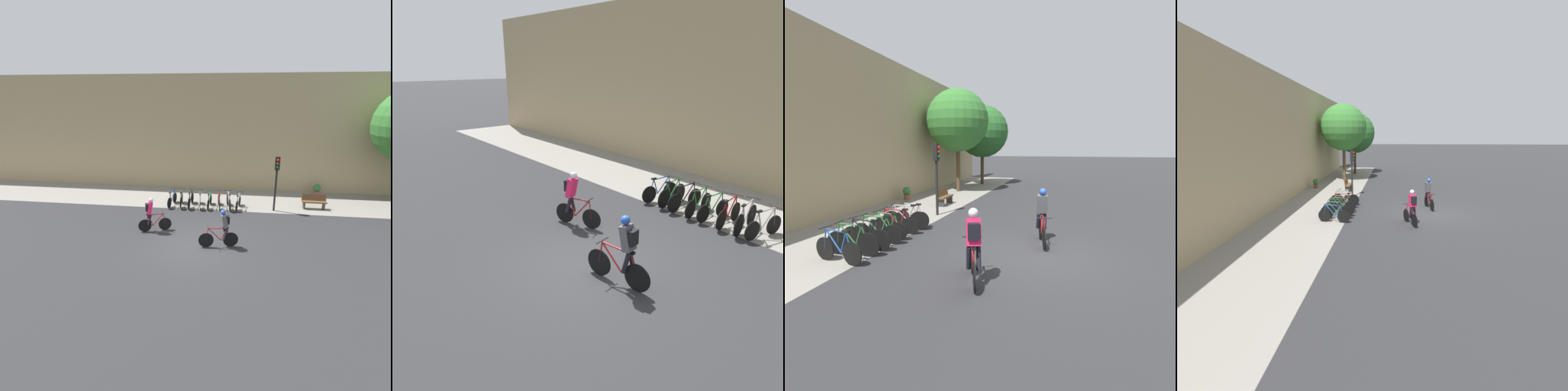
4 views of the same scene
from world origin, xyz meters
TOP-DOWN VIEW (x-y plane):
  - ground at (0.00, 0.00)m, footprint 200.00×200.00m
  - kerb_strip at (0.00, 6.75)m, footprint 44.00×4.50m
  - cyclist_pink at (-2.42, 1.18)m, footprint 1.58×0.68m
  - cyclist_grey at (1.19, -0.02)m, footprint 1.78×0.57m
  - parked_bike_0 at (-2.19, 5.05)m, footprint 0.46×1.65m
  - parked_bike_1 at (-1.61, 5.05)m, footprint 0.46×1.66m
  - parked_bike_2 at (-1.02, 5.05)m, footprint 0.46×1.73m
  - parked_bike_3 at (-0.44, 5.05)m, footprint 0.46×1.70m
  - parked_bike_4 at (0.14, 5.05)m, footprint 0.46×1.57m
  - parked_bike_5 at (0.73, 5.05)m, footprint 0.46×1.66m
  - parked_bike_6 at (1.31, 5.05)m, footprint 0.47×1.76m
  - parked_bike_7 at (1.89, 5.05)m, footprint 0.46×1.55m

SIDE VIEW (x-z plane):
  - ground at x=0.00m, z-range 0.00..0.00m
  - kerb_strip at x=0.00m, z-range 0.00..0.01m
  - parked_bike_4 at x=0.14m, z-range -0.09..0.85m
  - parked_bike_7 at x=1.89m, z-range -0.09..0.85m
  - parked_bike_5 at x=0.73m, z-range -0.09..0.86m
  - parked_bike_3 at x=-0.44m, z-range -0.09..0.87m
  - parked_bike_0 at x=-2.19m, z-range -0.09..0.87m
  - parked_bike_2 at x=-1.02m, z-range -0.08..0.89m
  - parked_bike_1 at x=-1.61m, z-range -0.08..0.90m
  - parked_bike_6 at x=1.31m, z-range -0.08..0.91m
  - cyclist_grey at x=1.19m, z-range 0.05..1.84m
  - cyclist_pink at x=-2.42m, z-range 0.06..1.83m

